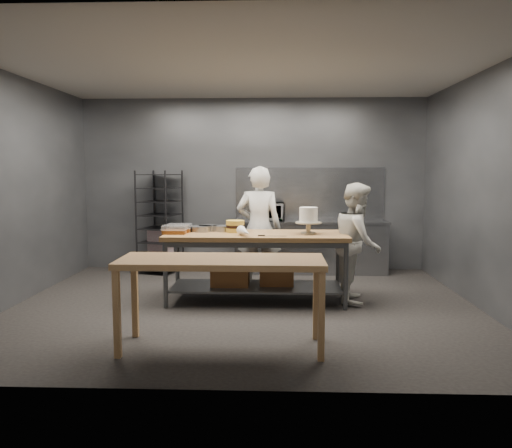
{
  "coord_description": "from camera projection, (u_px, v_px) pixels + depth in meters",
  "views": [
    {
      "loc": [
        0.39,
        -6.31,
        1.76
      ],
      "look_at": [
        0.14,
        0.2,
        1.05
      ],
      "focal_mm": 35.0,
      "sensor_mm": 36.0,
      "label": 1
    }
  ],
  "objects": [
    {
      "name": "back_counter",
      "position": [
        310.0,
        246.0,
        8.56
      ],
      "size": [
        2.6,
        0.6,
        0.9
      ],
      "color": "slate",
      "rests_on": "ground"
    },
    {
      "name": "offset_spatula",
      "position": [
        268.0,
        236.0,
        6.34
      ],
      "size": [
        0.36,
        0.02,
        0.02
      ],
      "color": "slate",
      "rests_on": "work_table"
    },
    {
      "name": "microwave",
      "position": [
        268.0,
        212.0,
        8.52
      ],
      "size": [
        0.54,
        0.37,
        0.3
      ],
      "primitive_type": "imported",
      "color": "black",
      "rests_on": "back_counter"
    },
    {
      "name": "pastry_clamshells",
      "position": [
        177.0,
        229.0,
        6.66
      ],
      "size": [
        0.34,
        0.41,
        0.11
      ],
      "color": "#92561D",
      "rests_on": "work_table"
    },
    {
      "name": "speed_rack",
      "position": [
        160.0,
        223.0,
        8.53
      ],
      "size": [
        0.75,
        0.79,
        1.75
      ],
      "color": "black",
      "rests_on": "ground"
    },
    {
      "name": "cake_pans",
      "position": [
        202.0,
        229.0,
        6.84
      ],
      "size": [
        0.83,
        0.4,
        0.07
      ],
      "color": "gray",
      "rests_on": "work_table"
    },
    {
      "name": "ground",
      "position": [
        244.0,
        306.0,
        6.48
      ],
      "size": [
        6.0,
        6.0,
        0.0
      ],
      "primitive_type": "plane",
      "color": "black",
      "rests_on": "ground"
    },
    {
      "name": "piping_bag",
      "position": [
        245.0,
        232.0,
        6.29
      ],
      "size": [
        0.24,
        0.4,
        0.12
      ],
      "primitive_type": "cone",
      "rotation": [
        1.57,
        0.0,
        0.33
      ],
      "color": "white",
      "rests_on": "work_table"
    },
    {
      "name": "chef_behind",
      "position": [
        259.0,
        228.0,
        7.35
      ],
      "size": [
        0.68,
        0.47,
        1.81
      ],
      "primitive_type": "imported",
      "rotation": [
        0.0,
        0.0,
        3.09
      ],
      "color": "white",
      "rests_on": "ground"
    },
    {
      "name": "work_table",
      "position": [
        254.0,
        259.0,
        6.68
      ],
      "size": [
        2.4,
        0.9,
        0.92
      ],
      "color": "olive",
      "rests_on": "ground"
    },
    {
      "name": "chef_right",
      "position": [
        357.0,
        242.0,
        6.65
      ],
      "size": [
        0.71,
        0.86,
        1.59
      ],
      "primitive_type": "imported",
      "rotation": [
        0.0,
        0.0,
        1.42
      ],
      "color": "silver",
      "rests_on": "ground"
    },
    {
      "name": "splashback_panel",
      "position": [
        310.0,
        193.0,
        8.76
      ],
      "size": [
        2.6,
        0.02,
        0.9
      ],
      "primitive_type": "cube",
      "color": "slate",
      "rests_on": "back_counter"
    },
    {
      "name": "back_wall",
      "position": [
        253.0,
        185.0,
        8.8
      ],
      "size": [
        6.0,
        0.04,
        3.0
      ],
      "primitive_type": "cube",
      "color": "#4C4F54",
      "rests_on": "ground"
    },
    {
      "name": "layer_cake",
      "position": [
        235.0,
        226.0,
        6.73
      ],
      "size": [
        0.25,
        0.25,
        0.16
      ],
      "color": "gold",
      "rests_on": "work_table"
    },
    {
      "name": "near_counter",
      "position": [
        221.0,
        267.0,
        4.86
      ],
      "size": [
        2.0,
        0.7,
        0.9
      ],
      "color": "olive",
      "rests_on": "ground"
    },
    {
      "name": "frosted_cake_stand",
      "position": [
        308.0,
        217.0,
        6.54
      ],
      "size": [
        0.34,
        0.34,
        0.35
      ],
      "color": "#B2A98E",
      "rests_on": "work_table"
    }
  ]
}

